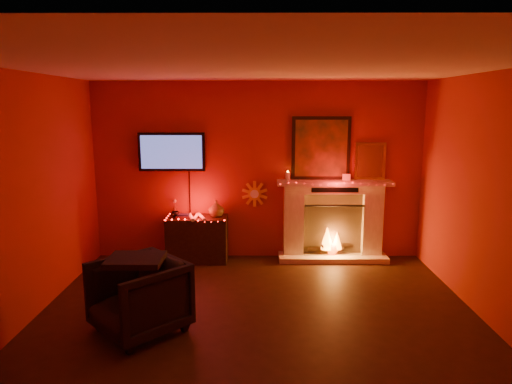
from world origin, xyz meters
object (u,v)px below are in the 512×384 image
sunburst_clock (255,194)px  armchair (139,297)px  tv (172,152)px  fireplace (332,213)px  console_table (198,237)px

sunburst_clock → armchair: bearing=-115.9°
sunburst_clock → armchair: sunburst_clock is taller
tv → sunburst_clock: tv is taller
fireplace → console_table: 2.08m
tv → sunburst_clock: size_ratio=3.10×
sunburst_clock → tv: bearing=-178.8°
fireplace → sunburst_clock: size_ratio=5.45×
sunburst_clock → console_table: bearing=-165.7°
fireplace → tv: bearing=178.5°
tv → console_table: 1.34m
fireplace → armchair: fireplace is taller
tv → armchair: size_ratio=1.46×
fireplace → console_table: size_ratio=2.33×
sunburst_clock → console_table: size_ratio=0.43×
tv → console_table: (0.39, -0.19, -1.27)m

